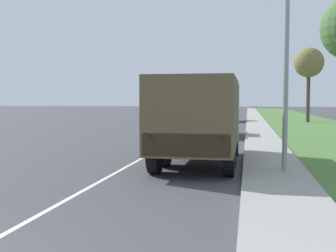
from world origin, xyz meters
TOP-DOWN VIEW (x-y plane):
  - ground_plane at (0.00, 40.00)m, footprint 180.00×180.00m
  - lane_centre_stripe at (0.00, 40.00)m, footprint 0.12×120.00m
  - sidewalk_right at (4.50, 40.00)m, footprint 1.80×120.00m
  - grass_strip_right at (8.90, 40.00)m, footprint 7.00×120.00m
  - military_truck at (2.19, 10.13)m, footprint 2.38×6.54m
  - car_nearest_ahead at (1.95, 20.99)m, footprint 1.93×4.88m
  - car_second_ahead at (1.89, 37.55)m, footprint 1.86×4.71m
  - car_third_ahead at (-1.63, 45.54)m, footprint 1.85×4.69m
  - lamp_post at (4.56, 8.59)m, footprint 1.69×0.24m
  - tree_far_right at (9.26, 37.74)m, footprint 2.77×2.77m

SIDE VIEW (x-z plane):
  - ground_plane at x=0.00m, z-range 0.00..0.00m
  - lane_centre_stripe at x=0.00m, z-range 0.00..0.00m
  - grass_strip_right at x=8.90m, z-range 0.00..0.02m
  - sidewalk_right at x=4.50m, z-range 0.00..0.12m
  - car_nearest_ahead at x=1.95m, z-range -0.06..1.37m
  - car_third_ahead at x=-1.63m, z-range -0.08..1.49m
  - car_second_ahead at x=1.89m, z-range -0.09..1.57m
  - military_truck at x=2.19m, z-range 0.22..2.97m
  - lamp_post at x=4.56m, z-range 0.81..8.65m
  - tree_far_right at x=9.26m, z-range 2.03..8.98m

